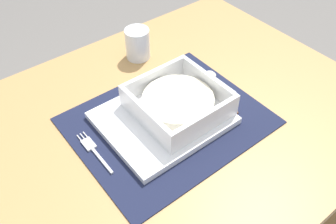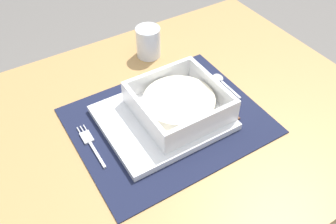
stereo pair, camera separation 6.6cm
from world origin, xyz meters
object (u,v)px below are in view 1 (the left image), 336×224
Objects in this scene: porridge_bowl at (178,103)px; fork at (93,149)px; dining_table at (173,145)px; butter_knife at (217,89)px; bread_knife at (219,101)px; drinking_glass at (138,45)px; spoon at (214,77)px.

porridge_bowl is 1.42× the size of fork.
butter_knife is at bearing 0.27° from dining_table.
porridge_bowl is 0.12m from bread_knife.
dining_table is 0.29m from drinking_glass.
spoon is 0.82× the size of butter_knife.
dining_table is at bearing 145.95° from porridge_bowl.
drinking_glass reaches higher than fork.
porridge_bowl reaches higher than butter_knife.
bread_knife reaches higher than dining_table.
fork is 1.01× the size of bread_knife.
porridge_bowl is 1.74× the size of spoon.
spoon is 1.29× the size of drinking_glass.
drinking_glass is at bearing 112.54° from spoon.
spoon is at bearing 50.25° from bread_knife.
dining_table is at bearing -10.41° from fork.
spoon is at bearing 13.12° from dining_table.
spoon is at bearing -1.48° from fork.
butter_knife is 0.26m from drinking_glass.
porridge_bowl is at bearing -11.77° from fork.
spoon is at bearing -64.15° from drinking_glass.
fork is at bearing 164.37° from bread_knife.
bread_knife reaches higher than fork.
butter_knife is (0.35, -0.02, 0.00)m from fork.
porridge_bowl is 0.14m from butter_knife.
drinking_glass is (0.07, 0.24, 0.15)m from dining_table.
spoon is at bearing 58.89° from butter_knife.
porridge_bowl is at bearing -34.05° from dining_table.
bread_knife is at bearing -17.09° from dining_table.
butter_knife is at bearing 2.91° from porridge_bowl.
dining_table is at bearing -105.90° from drinking_glass.
dining_table is 7.24× the size of butter_knife.
bread_knife is 0.29m from drinking_glass.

